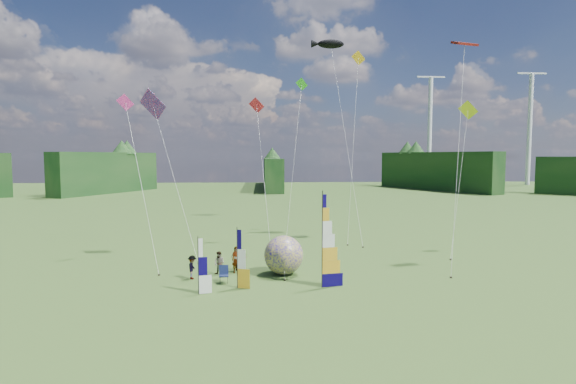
{
  "coord_description": "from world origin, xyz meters",
  "views": [
    {
      "loc": [
        -2.61,
        -23.61,
        7.69
      ],
      "look_at": [
        -1.0,
        4.0,
        5.5
      ],
      "focal_mm": 28.0,
      "sensor_mm": 36.0,
      "label": 1
    }
  ],
  "objects": [
    {
      "name": "spectator_a",
      "position": [
        -4.3,
        5.76,
        0.88
      ],
      "size": [
        0.71,
        0.54,
        1.75
      ],
      "primitive_type": "imported",
      "rotation": [
        0.0,
        0.0,
        0.2
      ],
      "color": "#66594C",
      "rests_on": "ground"
    },
    {
      "name": "turbine_right",
      "position": [
        45.0,
        102.0,
        15.0
      ],
      "size": [
        8.0,
        1.2,
        30.0
      ],
      "primitive_type": null,
      "color": "silver",
      "rests_on": "ground"
    },
    {
      "name": "ground",
      "position": [
        0.0,
        0.0,
        0.0
      ],
      "size": [
        220.0,
        220.0,
        0.0
      ],
      "primitive_type": "plane",
      "color": "olive",
      "rests_on": "ground"
    },
    {
      "name": "spectator_c",
      "position": [
        -7.01,
        4.41,
        0.75
      ],
      "size": [
        0.4,
        0.98,
        1.49
      ],
      "primitive_type": "imported",
      "rotation": [
        0.0,
        0.0,
        1.53
      ],
      "color": "#66594C",
      "rests_on": "ground"
    },
    {
      "name": "small_kite_yellow",
      "position": [
        13.2,
        11.33,
        6.5
      ],
      "size": [
        8.41,
        9.77,
        13.0
      ],
      "primitive_type": null,
      "rotation": [
        0.0,
        0.0,
        -0.29
      ],
      "color": "#F4FA1A",
      "rests_on": "ground"
    },
    {
      "name": "bol_inflatable",
      "position": [
        -1.21,
        5.19,
        1.28
      ],
      "size": [
        3.24,
        3.24,
        2.55
      ],
      "primitive_type": "sphere",
      "rotation": [
        0.0,
        0.0,
        0.33
      ],
      "color": "navy",
      "rests_on": "ground"
    },
    {
      "name": "treeline_ring",
      "position": [
        0.0,
        0.0,
        4.0
      ],
      "size": [
        210.0,
        210.0,
        8.0
      ],
      "primitive_type": null,
      "color": "#2F4C21",
      "rests_on": "ground"
    },
    {
      "name": "feather_banner_main",
      "position": [
        0.9,
        2.12,
        2.75
      ],
      "size": [
        1.47,
        0.4,
        5.51
      ],
      "primitive_type": null,
      "rotation": [
        0.0,
        0.0,
        0.21
      ],
      "color": "#0B0349",
      "rests_on": "ground"
    },
    {
      "name": "spectator_d",
      "position": [
        -4.2,
        6.35,
        0.89
      ],
      "size": [
        1.09,
        0.54,
        1.79
      ],
      "primitive_type": "imported",
      "rotation": [
        0.0,
        0.0,
        3.04
      ],
      "color": "#66594C",
      "rests_on": "ground"
    },
    {
      "name": "kite_parafoil",
      "position": [
        11.16,
        7.19,
        9.13
      ],
      "size": [
        8.53,
        11.61,
        18.27
      ],
      "primitive_type": null,
      "rotation": [
        0.0,
        0.0,
        0.09
      ],
      "color": "red",
      "rests_on": "ground"
    },
    {
      "name": "spectator_b",
      "position": [
        -5.4,
        5.31,
        0.77
      ],
      "size": [
        0.83,
        0.68,
        1.53
      ],
      "primitive_type": "imported",
      "rotation": [
        0.0,
        0.0,
        -0.49
      ],
      "color": "#66594C",
      "rests_on": "ground"
    },
    {
      "name": "kite_whale",
      "position": [
        5.4,
        19.54,
        10.73
      ],
      "size": [
        10.03,
        15.94,
        21.46
      ],
      "primitive_type": null,
      "rotation": [
        0.0,
        0.0,
        0.41
      ],
      "color": "black",
      "rests_on": "ground"
    },
    {
      "name": "kite_rainbow_delta",
      "position": [
        -9.53,
        12.02,
        7.16
      ],
      "size": [
        13.01,
        14.24,
        14.31
      ],
      "primitive_type": null,
      "rotation": [
        0.0,
        0.0,
        -0.43
      ],
      "color": "#E92749",
      "rests_on": "ground"
    },
    {
      "name": "small_kite_orange",
      "position": [
        6.0,
        18.38,
        9.43
      ],
      "size": [
        5.49,
        10.57,
        18.86
      ],
      "primitive_type": null,
      "rotation": [
        0.0,
        0.0,
        0.07
      ],
      "color": "yellow",
      "rests_on": "ground"
    },
    {
      "name": "turbine_left",
      "position": [
        70.0,
        95.0,
        15.0
      ],
      "size": [
        8.0,
        1.2,
        30.0
      ],
      "primitive_type": null,
      "color": "silver",
      "rests_on": "ground"
    },
    {
      "name": "side_banner_left",
      "position": [
        -4.07,
        2.27,
        1.73
      ],
      "size": [
        0.95,
        0.38,
        3.47
      ],
      "primitive_type": null,
      "rotation": [
        0.0,
        0.0,
        -0.3
      ],
      "color": "gold",
      "rests_on": "ground"
    },
    {
      "name": "small_kite_red",
      "position": [
        -2.49,
        15.16,
        6.85
      ],
      "size": [
        4.63,
        10.5,
        13.69
      ],
      "primitive_type": null,
      "rotation": [
        0.0,
        0.0,
        -0.1
      ],
      "color": "red",
      "rests_on": "ground"
    },
    {
      "name": "small_kite_pink",
      "position": [
        -11.29,
        8.99,
        6.51
      ],
      "size": [
        9.56,
        11.22,
        13.02
      ],
      "primitive_type": null,
      "rotation": [
        0.0,
        0.0,
        0.43
      ],
      "color": "#D9308B",
      "rests_on": "ground"
    },
    {
      "name": "camp_chair",
      "position": [
        -4.95,
        3.36,
        0.54
      ],
      "size": [
        0.66,
        0.66,
        1.07
      ],
      "primitive_type": null,
      "rotation": [
        0.0,
        0.0,
        0.08
      ],
      "color": "#111A3D",
      "rests_on": "ground"
    },
    {
      "name": "side_banner_far",
      "position": [
        -6.17,
        1.21,
        1.58
      ],
      "size": [
        0.93,
        0.34,
        3.15
      ],
      "primitive_type": null,
      "rotation": [
        0.0,
        0.0,
        0.26
      ],
      "color": "white",
      "rests_on": "ground"
    },
    {
      "name": "small_kite_green",
      "position": [
        0.78,
        22.66,
        8.44
      ],
      "size": [
        6.46,
        11.41,
        16.88
      ],
      "primitive_type": null,
      "rotation": [
        0.0,
        0.0,
        0.19
      ],
      "color": "green",
      "rests_on": "ground"
    }
  ]
}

